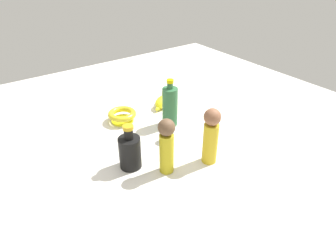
{
  "coord_description": "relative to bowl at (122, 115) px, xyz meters",
  "views": [
    {
      "loc": [
        -0.63,
        -0.87,
        0.7
      ],
      "look_at": [
        0.0,
        0.0,
        0.05
      ],
      "focal_mm": 32.41,
      "sensor_mm": 36.0,
      "label": 1
    }
  ],
  "objects": [
    {
      "name": "bottle_short",
      "position": [
        -0.13,
        -0.31,
        0.04
      ],
      "size": [
        0.08,
        0.08,
        0.17
      ],
      "color": "black",
      "rests_on": "ground"
    },
    {
      "name": "banana",
      "position": [
        0.28,
        -0.3,
        -0.01
      ],
      "size": [
        0.15,
        0.14,
        0.04
      ],
      "primitive_type": "ellipsoid",
      "rotation": [
        0.0,
        0.0,
        3.86
      ],
      "color": "yellow",
      "rests_on": "ground"
    },
    {
      "name": "ground",
      "position": [
        0.1,
        -0.22,
        -0.03
      ],
      "size": [
        2.0,
        2.0,
        0.0
      ],
      "primitive_type": "plane",
      "color": "silver"
    },
    {
      "name": "person_figure_child",
      "position": [
        -0.04,
        -0.4,
        0.08
      ],
      "size": [
        0.07,
        0.07,
        0.21
      ],
      "color": "#B2A21B",
      "rests_on": "ground"
    },
    {
      "name": "bottle_tall",
      "position": [
        0.16,
        -0.15,
        0.06
      ],
      "size": [
        0.07,
        0.07,
        0.21
      ],
      "color": "#2C633C",
      "rests_on": "ground"
    },
    {
      "name": "nail_polish_jar",
      "position": [
        0.07,
        -0.25,
        -0.01
      ],
      "size": [
        0.05,
        0.05,
        0.05
      ],
      "color": "#214A21",
      "rests_on": "ground"
    },
    {
      "name": "person_figure_adult",
      "position": [
        0.12,
        -0.45,
        0.08
      ],
      "size": [
        0.06,
        0.06,
        0.22
      ],
      "color": "gold",
      "rests_on": "ground"
    },
    {
      "name": "bowl",
      "position": [
        0.0,
        0.0,
        0.0
      ],
      "size": [
        0.13,
        0.13,
        0.05
      ],
      "color": "yellow",
      "rests_on": "ground"
    },
    {
      "name": "cat_figurine",
      "position": [
        0.24,
        0.02,
        0.01
      ],
      "size": [
        0.14,
        0.11,
        0.09
      ],
      "color": "yellow",
      "rests_on": "ground"
    }
  ]
}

